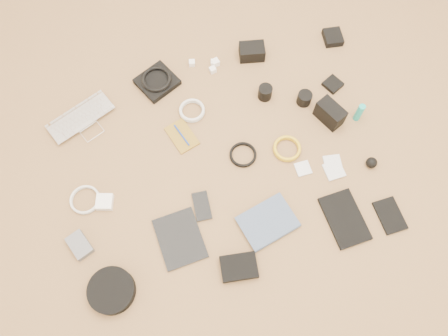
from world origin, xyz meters
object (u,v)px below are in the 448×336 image
object	(u,v)px
dslr_camera	(252,52)
headphone_case	(112,291)
laptop	(86,124)
paperback	(279,239)
phone	(202,206)
tablet	(180,239)

from	to	relation	value
dslr_camera	headphone_case	distance (m)	1.22
laptop	paperback	distance (m)	0.97
headphone_case	dslr_camera	bearing A→B (deg)	43.91
dslr_camera	phone	xyz separation A→B (m)	(-0.45, -0.63, -0.03)
headphone_case	paperback	bearing A→B (deg)	-1.82
laptop	paperback	world-z (taller)	laptop
tablet	phone	world-z (taller)	same
laptop	headphone_case	size ratio (longest dim) A/B	1.67
dslr_camera	phone	world-z (taller)	dslr_camera
phone	paperback	xyz separation A→B (m)	(0.24, -0.23, 0.01)
dslr_camera	tablet	distance (m)	0.93
laptop	tablet	size ratio (longest dim) A/B	1.35
dslr_camera	laptop	bearing A→B (deg)	-158.20
tablet	phone	size ratio (longest dim) A/B	1.78
phone	paperback	distance (m)	0.34
phone	laptop	bearing A→B (deg)	131.53
tablet	headphone_case	bearing A→B (deg)	-160.83
dslr_camera	tablet	bearing A→B (deg)	-114.12
phone	paperback	size ratio (longest dim) A/B	0.57
headphone_case	tablet	bearing A→B (deg)	20.33
tablet	headphone_case	world-z (taller)	headphone_case
tablet	phone	xyz separation A→B (m)	(0.12, 0.10, -0.00)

